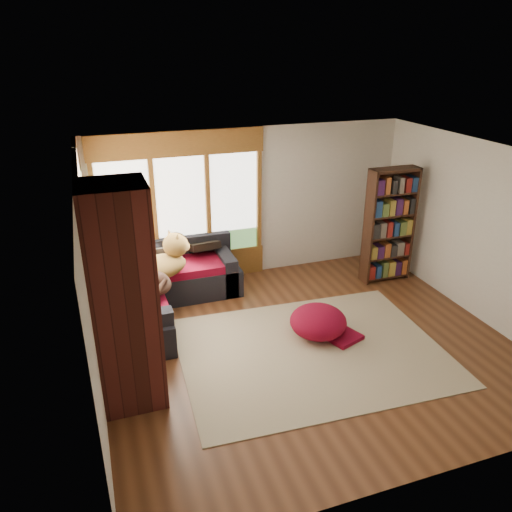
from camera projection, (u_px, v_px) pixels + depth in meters
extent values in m
plane|color=#4C2915|center=(307.00, 344.00, 6.95)|extent=(5.50, 5.50, 0.00)
plane|color=white|center=(316.00, 158.00, 5.92)|extent=(5.50, 5.50, 0.00)
cube|color=silver|center=(250.00, 203.00, 8.60)|extent=(5.50, 0.04, 2.60)
cube|color=silver|center=(435.00, 369.00, 4.27)|extent=(5.50, 0.04, 2.60)
cube|color=silver|center=(89.00, 290.00, 5.61)|extent=(0.04, 5.00, 2.60)
cube|color=silver|center=(483.00, 234.00, 7.26)|extent=(0.04, 5.00, 2.60)
cube|color=brown|center=(182.00, 208.00, 8.20)|extent=(2.82, 0.10, 1.90)
cube|color=white|center=(182.00, 208.00, 8.20)|extent=(2.54, 0.09, 1.62)
cube|color=brown|center=(88.00, 247.00, 6.64)|extent=(0.10, 2.62, 1.90)
cube|color=white|center=(88.00, 247.00, 6.64)|extent=(0.09, 2.36, 1.62)
cube|color=#657A57|center=(84.00, 201.00, 7.21)|extent=(0.03, 0.72, 0.90)
cube|color=#471914|center=(124.00, 299.00, 5.41)|extent=(0.70, 0.70, 2.60)
cube|color=black|center=(164.00, 285.00, 8.15)|extent=(2.20, 0.90, 0.42)
cube|color=black|center=(158.00, 254.00, 8.30)|extent=(2.20, 0.20, 0.38)
cube|color=black|center=(222.00, 271.00, 8.42)|extent=(0.20, 0.90, 0.60)
cube|color=maroon|center=(157.00, 274.00, 7.91)|extent=(1.90, 0.66, 0.12)
cube|color=black|center=(127.00, 310.00, 7.39)|extent=(0.90, 2.20, 0.42)
cube|color=black|center=(99.00, 289.00, 7.13)|extent=(0.20, 2.20, 0.38)
cube|color=black|center=(134.00, 340.00, 6.49)|extent=(0.90, 0.20, 0.60)
cube|color=maroon|center=(136.00, 303.00, 7.02)|extent=(0.66, 1.20, 0.12)
cube|color=maroon|center=(129.00, 276.00, 7.84)|extent=(0.66, 0.66, 0.12)
cube|color=beige|center=(311.00, 351.00, 6.78)|extent=(3.62, 2.84, 0.01)
cube|color=#3A1F13|center=(410.00, 223.00, 8.58)|extent=(0.04, 0.28, 1.98)
cube|color=#3A1F13|center=(368.00, 228.00, 8.34)|extent=(0.04, 0.28, 1.98)
cube|color=#3A1F13|center=(385.00, 223.00, 8.58)|extent=(0.85, 0.02, 1.98)
cube|color=#3A1F13|center=(384.00, 275.00, 8.83)|extent=(0.77, 0.26, 0.03)
cube|color=#3A1F13|center=(386.00, 256.00, 8.68)|extent=(0.77, 0.26, 0.03)
cube|color=#3A1F13|center=(388.00, 236.00, 8.53)|extent=(0.77, 0.26, 0.03)
cube|color=#3A1F13|center=(390.00, 215.00, 8.38)|extent=(0.77, 0.26, 0.03)
cube|color=#3A1F13|center=(393.00, 193.00, 8.23)|extent=(0.77, 0.26, 0.03)
cube|color=#3A1F13|center=(395.00, 171.00, 8.08)|extent=(0.77, 0.26, 0.03)
cube|color=#726659|center=(390.00, 226.00, 8.44)|extent=(0.73, 0.20, 1.82)
ellipsoid|color=maroon|center=(318.00, 321.00, 7.07)|extent=(0.94, 0.94, 0.44)
ellipsoid|color=brown|center=(157.00, 266.00, 7.48)|extent=(1.12, 0.94, 0.32)
sphere|color=brown|center=(176.00, 250.00, 7.64)|extent=(0.50, 0.50, 0.39)
cone|color=brown|center=(172.00, 242.00, 7.53)|extent=(0.19, 0.19, 0.17)
ellipsoid|color=black|center=(150.00, 281.00, 7.11)|extent=(0.75, 0.93, 0.27)
sphere|color=black|center=(140.00, 266.00, 7.27)|extent=(0.41, 0.41, 0.32)
cone|color=black|center=(141.00, 259.00, 7.18)|extent=(0.15, 0.15, 0.14)
cube|color=black|center=(201.00, 243.00, 8.32)|extent=(0.45, 0.12, 0.45)
cube|color=black|center=(165.00, 247.00, 8.14)|extent=(0.45, 0.12, 0.45)
cube|color=black|center=(108.00, 266.00, 7.46)|extent=(0.45, 0.12, 0.45)
cube|color=black|center=(114.00, 299.00, 6.50)|extent=(0.45, 0.12, 0.45)
cube|color=maroon|center=(128.00, 252.00, 7.96)|extent=(0.42, 0.12, 0.42)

